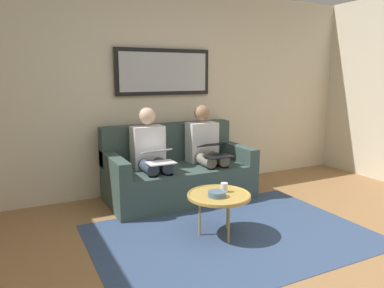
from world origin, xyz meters
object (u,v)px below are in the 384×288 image
coffee_table (219,196)px  cup (224,187)px  framed_mirror (164,72)px  person_right (151,153)px  couch (177,173)px  person_left (206,148)px  laptop_black (215,150)px  laptop_white (158,156)px  bowl (217,194)px

coffee_table → cup: (-0.08, -0.04, 0.06)m
framed_mirror → cup: 1.91m
framed_mirror → person_right: (0.37, 0.46, -0.94)m
couch → person_left: 0.48m
cup → laptop_black: (-0.40, -0.87, 0.17)m
coffee_table → person_right: (0.25, -1.15, 0.21)m
couch → laptop_black: bearing=140.2°
laptop_white → laptop_black: bearing=-179.5°
laptop_black → person_right: person_right is taller
framed_mirror → coffee_table: bearing=85.8°
bowl → laptop_black: 1.11m
cup → bowl: 0.16m
laptop_black → bowl: bearing=60.8°
framed_mirror → bowl: 2.00m
coffee_table → laptop_black: size_ratio=1.63×
laptop_white → framed_mirror: bearing=-117.6°
cup → bowl: (0.13, 0.09, -0.02)m
laptop_black → framed_mirror: bearing=-62.2°
person_right → laptop_white: 0.24m
couch → cup: bearing=88.2°
bowl → laptop_black: laptop_black is taller
framed_mirror → bowl: bearing=84.2°
person_left → laptop_white: (0.73, 0.24, 0.02)m
framed_mirror → laptop_black: 1.21m
framed_mirror → person_left: size_ratio=1.12×
person_left → person_right: 0.73m
coffee_table → person_left: size_ratio=0.52×
person_right → framed_mirror: bearing=-128.8°
person_left → laptop_white: bearing=18.4°
cup → person_left: (-0.40, -1.11, 0.15)m
person_left → laptop_white: 0.77m
framed_mirror → person_left: (-0.37, 0.46, -0.94)m
person_right → coffee_table: bearing=102.2°
couch → person_left: person_left is taller
framed_mirror → laptop_black: (-0.37, 0.69, -0.92)m
framed_mirror → laptop_white: size_ratio=3.79×
framed_mirror → person_right: size_ratio=1.12×
couch → framed_mirror: bearing=-90.0°
bowl → person_left: 1.32m
couch → coffee_table: (0.12, 1.22, 0.09)m
coffee_table → person_right: 1.19m
coffee_table → bowl: 0.08m
person_left → couch: bearing=-10.5°
bowl → couch: bearing=-97.6°
coffee_table → laptop_white: 0.96m
framed_mirror → coffee_table: size_ratio=2.14×
person_right → laptop_white: (0.00, 0.24, 0.02)m
coffee_table → person_left: (-0.49, -1.15, 0.21)m
cup → bowl: size_ratio=0.54×
bowl → laptop_white: size_ratio=0.49×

